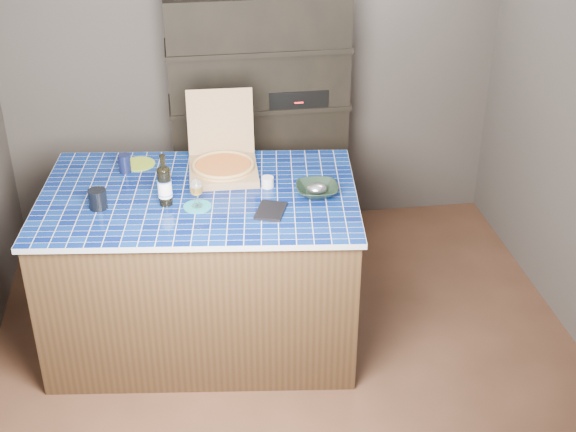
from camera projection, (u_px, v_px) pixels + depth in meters
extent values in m
plane|color=brown|center=(291.00, 364.00, 4.71)|extent=(3.50, 3.50, 0.00)
plane|color=#45403C|center=(254.00, 63.00, 5.60)|extent=(3.50, 0.00, 3.50)
plane|color=#45403C|center=(372.00, 414.00, 2.59)|extent=(3.50, 0.00, 3.50)
cube|color=black|center=(259.00, 122.00, 5.58)|extent=(1.20, 0.40, 1.80)
cube|color=black|center=(295.00, 92.00, 5.46)|extent=(0.40, 0.32, 0.12)
cube|color=#442E1A|center=(203.00, 269.00, 4.74)|extent=(1.85, 1.28, 0.94)
cube|color=#051350|center=(198.00, 196.00, 4.50)|extent=(1.90, 1.33, 0.03)
cube|color=#A16F53|center=(223.00, 171.00, 4.69)|extent=(0.41, 0.41, 0.04)
cube|color=#A16F53|center=(220.00, 122.00, 4.79)|extent=(0.40, 0.10, 0.39)
cylinder|color=#B5884B|center=(223.00, 167.00, 4.67)|extent=(0.36, 0.36, 0.01)
cylinder|color=maroon|center=(223.00, 165.00, 4.67)|extent=(0.32, 0.32, 0.01)
torus|color=#B5884B|center=(223.00, 165.00, 4.67)|extent=(0.37, 0.37, 0.02)
cylinder|color=black|center=(165.00, 187.00, 4.34)|extent=(0.07, 0.07, 0.21)
ellipsoid|color=black|center=(163.00, 170.00, 4.29)|extent=(0.07, 0.07, 0.04)
cylinder|color=black|center=(163.00, 162.00, 4.26)|extent=(0.03, 0.03, 0.08)
cylinder|color=white|center=(165.00, 189.00, 4.34)|extent=(0.08, 0.08, 0.09)
cylinder|color=#4073DC|center=(165.00, 194.00, 4.36)|extent=(0.08, 0.08, 0.01)
cylinder|color=#4073DC|center=(164.00, 181.00, 4.32)|extent=(0.08, 0.08, 0.01)
cylinder|color=teal|center=(197.00, 206.00, 4.36)|extent=(0.15, 0.15, 0.01)
cylinder|color=white|center=(197.00, 206.00, 4.36)|extent=(0.06, 0.06, 0.00)
cylinder|color=white|center=(197.00, 200.00, 4.34)|extent=(0.01, 0.01, 0.07)
ellipsoid|color=white|center=(196.00, 188.00, 4.30)|extent=(0.07, 0.07, 0.10)
cylinder|color=gold|center=(196.00, 189.00, 4.30)|extent=(0.06, 0.06, 0.05)
cylinder|color=white|center=(196.00, 185.00, 4.29)|extent=(0.06, 0.06, 0.02)
cylinder|color=black|center=(98.00, 199.00, 4.32)|extent=(0.10, 0.10, 0.11)
cube|color=black|center=(271.00, 211.00, 4.31)|extent=(0.20, 0.24, 0.02)
imported|color=black|center=(317.00, 190.00, 4.47)|extent=(0.25, 0.25, 0.06)
ellipsoid|color=silver|center=(317.00, 188.00, 4.47)|extent=(0.11, 0.09, 0.05)
cylinder|color=silver|center=(267.00, 182.00, 4.55)|extent=(0.07, 0.07, 0.06)
cylinder|color=black|center=(125.00, 163.00, 4.70)|extent=(0.07, 0.07, 0.11)
cylinder|color=#8FAC25|center=(139.00, 164.00, 4.82)|extent=(0.20, 0.20, 0.01)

